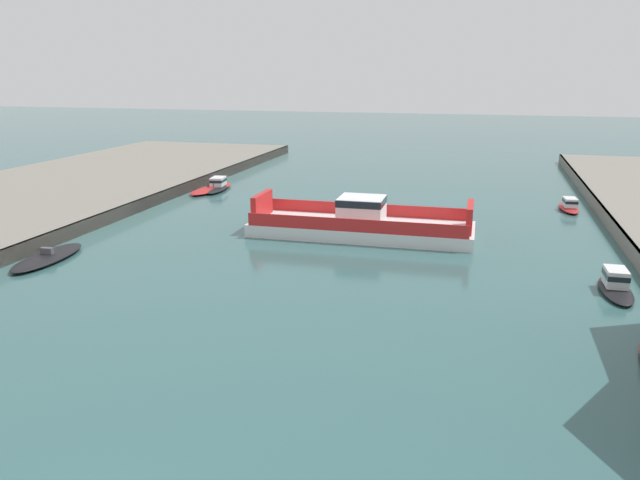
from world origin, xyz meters
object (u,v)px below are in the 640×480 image
object	(u,v)px
chain_ferry	(361,224)
moored_boat_upstream_b	(218,186)
moored_boat_near_right	(569,206)
moored_boat_upstream_a	(616,284)
moored_boat_far_right	(211,189)
moored_boat_mid_left	(48,257)

from	to	relation	value
chain_ferry	moored_boat_upstream_b	distance (m)	26.51
moored_boat_near_right	moored_boat_upstream_a	distance (m)	25.20
moored_boat_far_right	moored_boat_upstream_b	world-z (taller)	moored_boat_upstream_b
moored_boat_near_right	chain_ferry	bearing A→B (deg)	-140.65
moored_boat_near_right	moored_boat_upstream_b	bearing A→B (deg)	178.83
moored_boat_mid_left	moored_boat_far_right	xyz separation A→B (m)	(0.10, 29.07, 0.02)
moored_boat_near_right	moored_boat_far_right	bearing A→B (deg)	179.79
moored_boat_mid_left	moored_boat_upstream_a	world-z (taller)	moored_boat_upstream_a
moored_boat_far_right	moored_boat_upstream_a	distance (m)	47.67
moored_boat_near_right	moored_boat_upstream_b	distance (m)	39.77
moored_boat_near_right	moored_boat_upstream_a	world-z (taller)	moored_boat_upstream_a
chain_ferry	moored_boat_near_right	world-z (taller)	chain_ferry
moored_boat_upstream_a	chain_ferry	bearing A→B (deg)	152.55
moored_boat_far_right	moored_boat_upstream_a	xyz separation A→B (m)	(40.37, -25.35, 0.30)
moored_boat_mid_left	moored_boat_upstream_b	bearing A→B (deg)	88.77
moored_boat_near_right	moored_boat_far_right	world-z (taller)	moored_boat_near_right
moored_boat_far_right	moored_boat_upstream_a	size ratio (longest dim) A/B	1.45
moored_boat_upstream_a	moored_boat_upstream_b	world-z (taller)	moored_boat_upstream_b
moored_boat_near_right	moored_boat_far_right	xyz separation A→B (m)	(-40.29, 0.15, -0.23)
moored_boat_mid_left	moored_boat_far_right	size ratio (longest dim) A/B	0.95
moored_boat_upstream_b	chain_ferry	bearing A→B (deg)	-37.71
moored_boat_far_right	moored_boat_upstream_b	xyz separation A→B (m)	(0.53, 0.66, 0.30)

